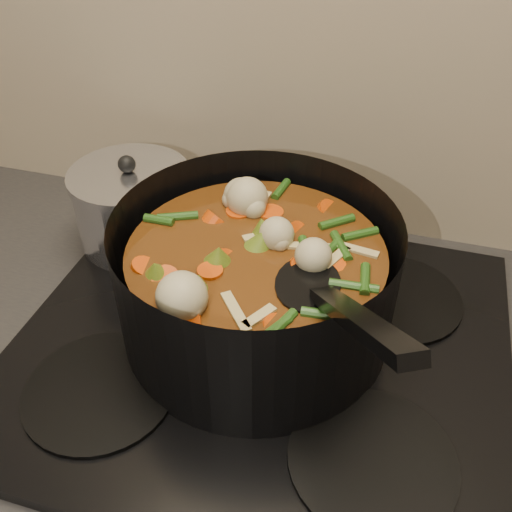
# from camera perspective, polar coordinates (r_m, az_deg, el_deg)

# --- Properties ---
(stovetop) EXTENTS (0.62, 0.54, 0.03)m
(stovetop) POSITION_cam_1_polar(r_m,az_deg,el_deg) (0.75, 0.47, -8.99)
(stovetop) COLOR black
(stovetop) RESTS_ON counter
(stockpot) EXTENTS (0.42, 0.45, 0.25)m
(stockpot) POSITION_cam_1_polar(r_m,az_deg,el_deg) (0.71, 0.03, -2.62)
(stockpot) COLOR black
(stockpot) RESTS_ON stovetop
(saucepan) EXTENTS (0.18, 0.18, 0.15)m
(saucepan) POSITION_cam_1_polar(r_m,az_deg,el_deg) (0.89, -12.16, 4.90)
(saucepan) COLOR silver
(saucepan) RESTS_ON stovetop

